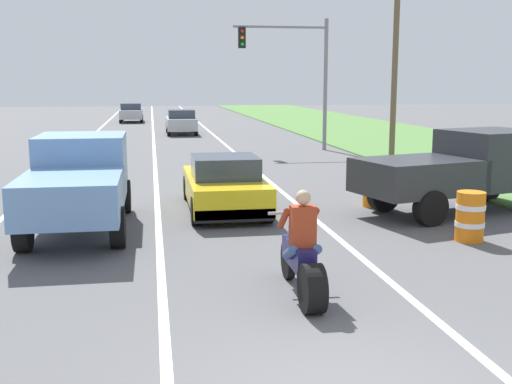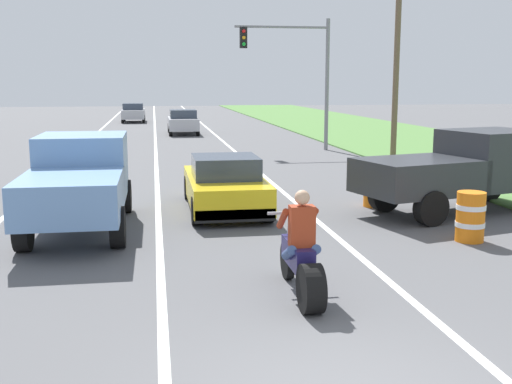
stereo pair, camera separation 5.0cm
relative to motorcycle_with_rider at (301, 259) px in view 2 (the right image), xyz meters
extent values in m
cube|color=white|center=(-5.63, 16.72, -0.59)|extent=(0.14, 120.00, 0.01)
cube|color=white|center=(1.57, 16.72, -0.59)|extent=(0.14, 120.00, 0.01)
cube|color=white|center=(-2.03, 16.72, -0.59)|extent=(0.14, 120.00, 0.01)
cube|color=#517F3D|center=(11.69, 16.72, -0.56)|extent=(10.00, 120.00, 0.06)
cylinder|color=black|center=(0.00, -0.60, -0.25)|extent=(0.28, 0.69, 0.69)
cylinder|color=black|center=(0.00, 0.95, -0.28)|extent=(0.12, 0.63, 0.63)
cube|color=#1E194C|center=(0.00, 0.23, 0.02)|extent=(0.28, 1.10, 0.36)
cylinder|color=#B2B2B7|center=(0.00, 0.87, 0.09)|extent=(0.08, 0.36, 0.73)
cylinder|color=#A5A5AA|center=(0.00, 0.85, 0.52)|extent=(0.70, 0.05, 0.05)
cube|color=#993319|center=(0.00, 0.00, 0.50)|extent=(0.36, 0.24, 0.60)
sphere|color=tan|center=(0.00, 0.00, 0.92)|extent=(0.22, 0.22, 0.22)
cylinder|color=#384C7A|center=(-0.18, 0.03, 0.10)|extent=(0.14, 0.47, 0.32)
cylinder|color=#993319|center=(-0.22, 0.30, 0.55)|extent=(0.10, 0.51, 0.40)
cylinder|color=#384C7A|center=(0.18, 0.03, 0.10)|extent=(0.14, 0.47, 0.32)
cylinder|color=#993319|center=(0.22, 0.30, 0.55)|extent=(0.10, 0.51, 0.40)
cube|color=yellow|center=(-0.38, 6.67, -0.07)|extent=(1.80, 4.30, 0.64)
cube|color=#333D4C|center=(-0.38, 6.47, 0.51)|extent=(1.56, 1.70, 0.52)
cube|color=black|center=(-0.38, 4.62, -0.31)|extent=(1.76, 0.20, 0.28)
cylinder|color=black|center=(-1.18, 8.27, -0.27)|extent=(0.24, 0.64, 0.64)
cylinder|color=black|center=(0.42, 8.27, -0.27)|extent=(0.24, 0.64, 0.64)
cylinder|color=black|center=(-1.18, 5.07, -0.27)|extent=(0.24, 0.64, 0.64)
cylinder|color=black|center=(0.42, 5.07, -0.27)|extent=(0.24, 0.64, 0.64)
cube|color=#6B93C6|center=(-3.68, 5.93, 0.69)|extent=(1.90, 2.10, 1.40)
cube|color=#333D4C|center=(-3.68, 6.28, 1.07)|extent=(1.67, 0.29, 0.57)
cube|color=#6B93C6|center=(-3.68, 3.68, 0.39)|extent=(1.90, 2.70, 0.80)
cylinder|color=black|center=(-4.55, 6.73, -0.19)|extent=(0.28, 0.80, 0.80)
cylinder|color=black|center=(-2.81, 6.73, -0.19)|extent=(0.28, 0.80, 0.80)
cylinder|color=black|center=(-4.55, 3.38, -0.19)|extent=(0.28, 0.80, 0.80)
cylinder|color=black|center=(-2.81, 3.38, -0.19)|extent=(0.28, 0.80, 0.80)
cube|color=#2D3035|center=(6.16, 5.64, 0.69)|extent=(2.52, 2.38, 1.40)
cube|color=#333D4C|center=(6.50, 5.74, 1.07)|extent=(0.71, 1.69, 0.57)
cube|color=#2D3035|center=(3.98, 5.06, 0.39)|extent=(3.10, 2.53, 0.80)
cylinder|color=black|center=(6.71, 6.69, -0.19)|extent=(0.85, 0.48, 0.80)
cylinder|color=black|center=(3.47, 5.83, -0.19)|extent=(0.85, 0.48, 0.80)
cylinder|color=black|center=(3.92, 4.14, -0.19)|extent=(0.85, 0.48, 0.80)
cylinder|color=gray|center=(5.89, 19.88, 2.41)|extent=(0.18, 0.18, 6.00)
cylinder|color=gray|center=(3.74, 19.88, 5.01)|extent=(4.31, 0.12, 0.12)
cube|color=black|center=(1.98, 19.88, 4.51)|extent=(0.32, 0.24, 0.90)
sphere|color=red|center=(1.98, 19.74, 4.79)|extent=(0.16, 0.16, 0.16)
sphere|color=orange|center=(1.98, 19.74, 4.51)|extent=(0.16, 0.16, 0.16)
sphere|color=green|center=(1.98, 19.74, 4.23)|extent=(0.16, 0.16, 0.16)
cylinder|color=brown|center=(7.75, 16.16, 3.03)|extent=(0.24, 0.24, 7.24)
cylinder|color=orange|center=(4.10, 2.74, -0.09)|extent=(0.56, 0.56, 1.00)
cylinder|color=white|center=(4.10, 2.74, 0.11)|extent=(0.58, 0.58, 0.10)
cylinder|color=white|center=(4.10, 2.74, -0.24)|extent=(0.58, 0.58, 0.10)
cylinder|color=orange|center=(3.45, 6.45, -0.09)|extent=(0.56, 0.56, 1.00)
cylinder|color=white|center=(3.45, 6.45, 0.11)|extent=(0.58, 0.58, 0.10)
cylinder|color=white|center=(3.45, 6.45, -0.24)|extent=(0.58, 0.58, 0.10)
cube|color=#B2B2B7|center=(-0.32, 30.07, 0.06)|extent=(1.76, 4.00, 0.70)
cube|color=#333D4C|center=(-0.32, 29.87, 0.66)|extent=(1.56, 2.00, 0.50)
cylinder|color=black|center=(-1.12, 31.47, -0.29)|extent=(0.20, 0.60, 0.60)
cylinder|color=black|center=(0.48, 31.47, -0.29)|extent=(0.20, 0.60, 0.60)
cylinder|color=black|center=(-1.12, 28.67, -0.29)|extent=(0.20, 0.60, 0.60)
cylinder|color=black|center=(0.48, 28.67, -0.29)|extent=(0.20, 0.60, 0.60)
cube|color=#B2B2B7|center=(-3.69, 42.63, 0.06)|extent=(1.76, 4.00, 0.70)
cube|color=#333D4C|center=(-3.69, 42.43, 0.66)|extent=(1.56, 2.00, 0.50)
cylinder|color=black|center=(-4.49, 44.03, -0.29)|extent=(0.20, 0.60, 0.60)
cylinder|color=black|center=(-2.89, 44.03, -0.29)|extent=(0.20, 0.60, 0.60)
cylinder|color=black|center=(-4.49, 41.23, -0.29)|extent=(0.20, 0.60, 0.60)
cylinder|color=black|center=(-2.89, 41.23, -0.29)|extent=(0.20, 0.60, 0.60)
camera|label=1|loc=(-2.12, -8.59, 2.55)|focal=43.92mm
camera|label=2|loc=(-2.07, -8.59, 2.55)|focal=43.92mm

